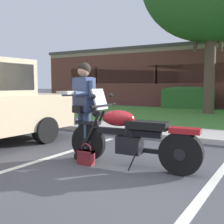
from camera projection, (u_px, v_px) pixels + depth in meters
name	position (u px, v px, depth m)	size (l,w,h in m)	color
ground_plane	(124.00, 181.00, 3.60)	(140.00, 140.00, 0.00)	#424247
curb_strip	(180.00, 138.00, 6.21)	(60.00, 0.20, 0.12)	#B7B2A8
concrete_walk	(188.00, 133.00, 6.96)	(60.00, 1.50, 0.08)	#B7B2A8
grass_lawn	(211.00, 117.00, 10.52)	(60.00, 6.69, 0.06)	#478433
stall_stripe_0	(42.00, 160.00, 4.60)	(0.12, 4.40, 0.01)	silver
stall_stripe_1	(207.00, 190.00, 3.27)	(0.12, 4.40, 0.01)	silver
motorcycle	(135.00, 137.00, 4.14)	(2.24, 0.82, 1.26)	black
rider_person	(83.00, 103.00, 4.54)	(0.54, 0.64, 1.70)	black
handbag	(86.00, 156.00, 4.33)	(0.28, 0.13, 0.36)	maroon
hedge_left	(188.00, 97.00, 14.39)	(2.75, 0.90, 1.24)	#336B2D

